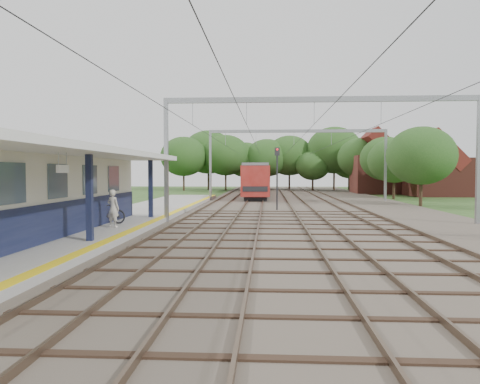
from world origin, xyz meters
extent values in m
plane|color=#2D4C1E|center=(0.00, 0.00, 0.00)|extent=(160.00, 160.00, 0.00)
cube|color=#473D33|center=(4.00, 30.00, 0.05)|extent=(18.00, 90.00, 0.10)
cube|color=gray|center=(-7.50, 14.00, 0.17)|extent=(5.00, 52.00, 0.35)
cube|color=yellow|center=(-5.25, 14.00, 0.35)|extent=(0.45, 52.00, 0.01)
cube|color=beige|center=(-8.90, 7.00, 2.05)|extent=(3.20, 18.00, 3.40)
cube|color=#101634|center=(-7.28, 7.00, 1.05)|extent=(0.06, 18.00, 1.40)
cube|color=slate|center=(-7.27, 7.00, 2.55)|extent=(0.05, 16.00, 1.30)
cube|color=#101634|center=(-5.90, 6.00, 1.95)|extent=(0.22, 0.22, 3.20)
cube|color=#101634|center=(-5.90, 15.00, 1.95)|extent=(0.22, 0.22, 3.20)
cube|color=silver|center=(-7.80, 6.00, 3.67)|extent=(6.40, 20.00, 0.24)
cube|color=white|center=(-6.00, 4.00, 3.00)|extent=(0.06, 0.85, 0.26)
cube|color=brown|center=(-4.22, 30.00, 0.17)|extent=(0.07, 88.00, 0.15)
cube|color=brown|center=(-2.78, 30.00, 0.17)|extent=(0.07, 88.00, 0.15)
cube|color=brown|center=(-1.22, 30.00, 0.17)|extent=(0.07, 88.00, 0.15)
cube|color=brown|center=(0.22, 30.00, 0.17)|extent=(0.07, 88.00, 0.15)
cube|color=brown|center=(2.48, 30.00, 0.17)|extent=(0.07, 88.00, 0.15)
cube|color=brown|center=(3.92, 30.00, 0.17)|extent=(0.07, 88.00, 0.15)
cube|color=brown|center=(6.08, 30.00, 0.17)|extent=(0.07, 88.00, 0.15)
cube|color=brown|center=(7.52, 30.00, 0.17)|extent=(0.07, 88.00, 0.15)
cube|color=gray|center=(-5.00, 15.00, 3.50)|extent=(0.22, 0.22, 7.00)
cube|color=gray|center=(12.00, 15.00, 3.50)|extent=(0.22, 0.22, 7.00)
cube|color=gray|center=(3.50, 15.00, 6.85)|extent=(17.00, 0.20, 0.30)
cube|color=gray|center=(-5.00, 35.00, 3.50)|extent=(0.22, 0.22, 7.00)
cube|color=gray|center=(12.00, 35.00, 3.50)|extent=(0.22, 0.22, 7.00)
cube|color=gray|center=(3.50, 35.00, 6.85)|extent=(17.00, 0.20, 0.30)
cylinder|color=black|center=(-3.50, 30.00, 5.50)|extent=(0.02, 88.00, 0.02)
cylinder|color=black|center=(-0.50, 30.00, 5.50)|extent=(0.02, 88.00, 0.02)
cylinder|color=black|center=(3.20, 30.00, 5.50)|extent=(0.02, 88.00, 0.02)
cylinder|color=black|center=(6.80, 30.00, 5.50)|extent=(0.02, 88.00, 0.02)
cylinder|color=#382619|center=(-10.00, 61.00, 1.44)|extent=(0.28, 0.28, 2.88)
ellipsoid|color=#1B4619|center=(-10.00, 61.00, 4.96)|extent=(6.72, 6.72, 5.76)
cylinder|color=#382619|center=(-4.00, 63.00, 1.26)|extent=(0.28, 0.28, 2.52)
ellipsoid|color=#1B4619|center=(-4.00, 63.00, 4.34)|extent=(5.88, 5.88, 5.04)
cylinder|color=#382619|center=(2.00, 60.00, 1.62)|extent=(0.28, 0.28, 3.24)
ellipsoid|color=#1B4619|center=(2.00, 60.00, 5.58)|extent=(7.56, 7.56, 6.48)
cylinder|color=#382619|center=(8.00, 62.00, 1.35)|extent=(0.28, 0.28, 2.70)
ellipsoid|color=#1B4619|center=(8.00, 62.00, 4.65)|extent=(6.30, 6.30, 5.40)
cylinder|color=#382619|center=(14.50, 38.00, 1.26)|extent=(0.28, 0.28, 2.52)
ellipsoid|color=#1B4619|center=(14.50, 38.00, 4.34)|extent=(5.88, 5.88, 5.04)
cylinder|color=#382619|center=(15.00, 54.00, 1.44)|extent=(0.28, 0.28, 2.88)
ellipsoid|color=#1B4619|center=(15.00, 54.00, 4.96)|extent=(6.72, 6.72, 5.76)
cube|color=brown|center=(21.00, 46.00, 2.25)|extent=(7.00, 6.00, 4.50)
cube|color=#5E1D17|center=(21.00, 46.00, 5.40)|extent=(4.99, 6.12, 4.99)
cube|color=brown|center=(16.00, 52.00, 2.50)|extent=(8.00, 6.00, 5.00)
cube|color=#5E1D17|center=(16.00, 52.00, 5.90)|extent=(5.52, 6.12, 5.52)
imported|color=beige|center=(-6.44, 10.19, 1.22)|extent=(0.75, 0.63, 1.74)
imported|color=black|center=(-7.18, 11.63, 0.90)|extent=(1.89, 0.80, 1.10)
cube|color=black|center=(-0.50, 40.77, 0.32)|extent=(2.18, 15.58, 0.44)
cube|color=maroon|center=(-0.50, 40.77, 2.02)|extent=(2.73, 16.93, 2.94)
cube|color=black|center=(-0.50, 40.77, 2.31)|extent=(2.77, 15.58, 0.85)
cube|color=slate|center=(-0.50, 40.77, 3.61)|extent=(2.51, 16.93, 0.28)
cube|color=black|center=(-0.50, 58.31, 0.32)|extent=(2.18, 15.58, 0.44)
cube|color=maroon|center=(-0.50, 58.31, 2.02)|extent=(2.73, 16.93, 2.94)
cube|color=black|center=(-0.50, 58.31, 2.31)|extent=(2.77, 15.58, 0.85)
cube|color=slate|center=(-0.50, 58.31, 3.61)|extent=(2.51, 16.93, 0.28)
cylinder|color=black|center=(1.35, 23.51, 2.14)|extent=(0.16, 0.16, 4.28)
cube|color=black|center=(1.35, 23.51, 4.38)|extent=(0.37, 0.31, 0.59)
sphere|color=red|center=(1.35, 23.41, 4.53)|extent=(0.15, 0.15, 0.15)
camera|label=1|loc=(0.70, -10.88, 2.91)|focal=35.00mm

